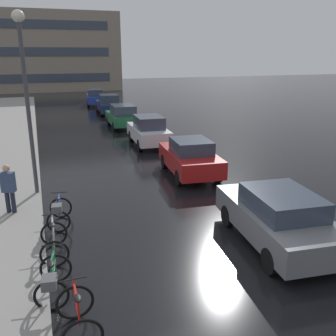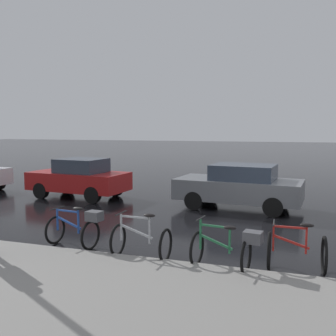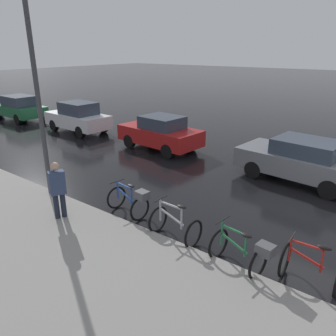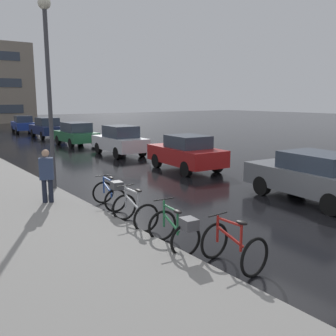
% 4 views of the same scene
% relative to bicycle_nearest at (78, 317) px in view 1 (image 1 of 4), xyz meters
% --- Properties ---
extents(ground_plane, '(140.00, 140.00, 0.00)m').
position_rel_bicycle_nearest_xyz_m(ground_plane, '(3.12, 1.01, -0.41)').
color(ground_plane, black).
extents(bicycle_nearest, '(0.77, 1.09, 0.98)m').
position_rel_bicycle_nearest_xyz_m(bicycle_nearest, '(0.00, 0.00, 0.00)').
color(bicycle_nearest, black).
rests_on(bicycle_nearest, ground).
extents(bicycle_second, '(0.86, 1.39, 1.01)m').
position_rel_bicycle_nearest_xyz_m(bicycle_second, '(-0.38, 1.26, 0.07)').
color(bicycle_second, black).
rests_on(bicycle_second, ground).
extents(bicycle_third, '(0.76, 1.20, 1.00)m').
position_rel_bicycle_nearest_xyz_m(bicycle_third, '(-0.25, 3.14, -0.01)').
color(bicycle_third, black).
rests_on(bicycle_third, ground).
extents(bicycle_farthest, '(0.83, 1.42, 0.97)m').
position_rel_bicycle_nearest_xyz_m(bicycle_farthest, '(-0.02, 4.83, 0.08)').
color(bicycle_farthest, black).
rests_on(bicycle_farthest, ground).
extents(car_grey, '(2.36, 4.44, 1.54)m').
position_rel_bicycle_nearest_xyz_m(car_grey, '(5.53, 1.80, 0.38)').
color(car_grey, slate).
rests_on(car_grey, ground).
extents(car_red, '(2.17, 4.10, 1.58)m').
position_rel_bicycle_nearest_xyz_m(car_red, '(5.62, 8.20, 0.38)').
color(car_red, '#AD1919').
rests_on(car_red, ground).
extents(car_white, '(1.96, 4.10, 1.68)m').
position_rel_bicycle_nearest_xyz_m(car_white, '(5.50, 13.99, 0.42)').
color(car_white, silver).
rests_on(car_white, ground).
extents(car_green, '(1.93, 4.03, 1.58)m').
position_rel_bicycle_nearest_xyz_m(car_green, '(5.33, 19.76, 0.39)').
color(car_green, '#1E6038').
rests_on(car_green, ground).
extents(car_navy, '(1.93, 4.39, 1.66)m').
position_rel_bicycle_nearest_xyz_m(car_navy, '(5.55, 26.15, 0.40)').
color(car_navy, navy).
rests_on(car_navy, ground).
extents(car_blue, '(2.12, 4.15, 1.60)m').
position_rel_bicycle_nearest_xyz_m(car_blue, '(5.34, 32.09, 0.38)').
color(car_blue, navy).
rests_on(car_blue, ground).
extents(pedestrian, '(0.46, 0.38, 1.73)m').
position_rel_bicycle_nearest_xyz_m(pedestrian, '(-1.41, 6.14, 0.56)').
color(pedestrian, '#1E2333').
rests_on(pedestrian, ground).
extents(streetlamp, '(0.41, 0.41, 6.36)m').
position_rel_bicycle_nearest_xyz_m(streetlamp, '(-0.62, 7.78, 3.73)').
color(streetlamp, '#424247').
rests_on(streetlamp, ground).
extents(building_facade_main, '(19.59, 9.46, 10.37)m').
position_rel_bicycle_nearest_xyz_m(building_facade_main, '(1.62, 51.50, 4.77)').
color(building_facade_main, gray).
rests_on(building_facade_main, ground).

